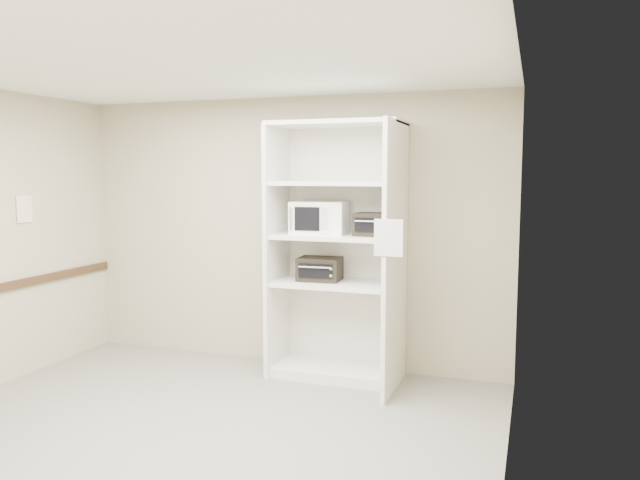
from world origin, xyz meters
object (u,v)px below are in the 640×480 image
(toaster_oven_upper, at_px, (376,224))
(toaster_oven_lower, at_px, (320,269))
(shelving_unit, at_px, (341,260))
(microwave, at_px, (320,218))

(toaster_oven_upper, xyz_separation_m, toaster_oven_lower, (-0.55, 0.01, -0.44))
(toaster_oven_upper, height_order, toaster_oven_lower, toaster_oven_upper)
(shelving_unit, height_order, toaster_oven_lower, shelving_unit)
(shelving_unit, bearing_deg, microwave, 169.89)
(shelving_unit, distance_m, microwave, 0.46)
(toaster_oven_lower, bearing_deg, shelving_unit, -8.50)
(microwave, xyz_separation_m, toaster_oven_upper, (0.56, -0.04, -0.05))
(shelving_unit, bearing_deg, toaster_oven_lower, 175.47)
(microwave, bearing_deg, toaster_oven_lower, -76.87)
(shelving_unit, xyz_separation_m, toaster_oven_upper, (0.33, 0.00, 0.34))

